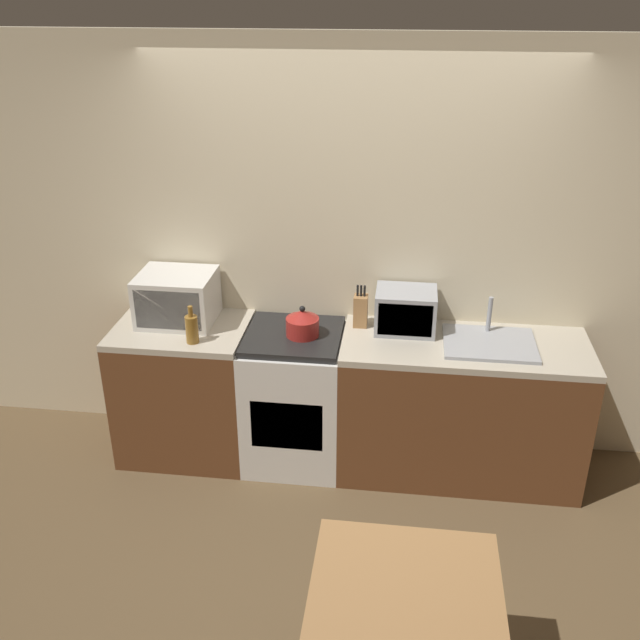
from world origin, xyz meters
TOP-DOWN VIEW (x-y plane):
  - ground_plane at (0.00, 0.00)m, footprint 16.00×16.00m
  - wall_back at (0.00, 1.16)m, footprint 10.00×0.06m
  - counter_left_run at (-1.04, 0.82)m, footprint 0.82×0.62m
  - counter_right_run at (0.71, 0.82)m, footprint 1.47×0.62m
  - stove_range at (-0.32, 0.82)m, footprint 0.61×0.62m
  - kettle at (-0.27, 0.80)m, footprint 0.20×0.20m
  - microwave at (-1.07, 0.91)m, footprint 0.46×0.39m
  - bottle at (-0.90, 0.63)m, footprint 0.08×0.08m
  - knife_block at (0.07, 0.98)m, footprint 0.08×0.09m
  - toaster_oven at (0.35, 0.96)m, footprint 0.37×0.29m
  - sink_basin at (0.85, 0.82)m, footprint 0.54×0.43m
  - dining_table at (0.40, -1.00)m, footprint 0.74×0.74m

SIDE VIEW (x-z plane):
  - ground_plane at x=0.00m, z-range 0.00..0.00m
  - stove_range at x=-0.32m, z-range 0.00..0.90m
  - counter_left_run at x=-1.04m, z-range 0.00..0.90m
  - counter_right_run at x=0.71m, z-range 0.00..0.90m
  - dining_table at x=0.40m, z-range 0.26..1.02m
  - sink_basin at x=0.85m, z-range 0.79..1.03m
  - kettle at x=-0.27m, z-range 0.88..1.08m
  - bottle at x=-0.90m, z-range 0.87..1.11m
  - knife_block at x=0.07m, z-range 0.87..1.14m
  - toaster_oven at x=0.35m, z-range 0.90..1.16m
  - microwave at x=-1.07m, z-range 0.90..1.21m
  - wall_back at x=0.00m, z-range 0.00..2.60m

